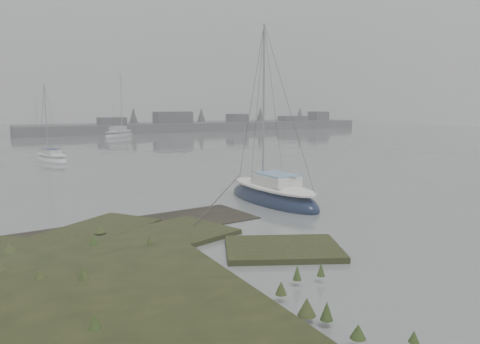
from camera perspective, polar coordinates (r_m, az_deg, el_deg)
name	(u,v)px	position (r m, az deg, el deg)	size (l,w,h in m)	color
ground	(83,156)	(42.98, -18.64, 1.81)	(160.00, 160.00, 0.00)	slate
far_shoreline	(208,125)	(81.61, -3.86, 5.68)	(60.00, 8.00, 4.15)	#4C4F51
sailboat_main	(273,196)	(21.84, 4.03, -2.95)	(2.36, 6.34, 8.81)	#101A32
sailboat_white	(52,159)	(40.04, -21.99, 1.49)	(2.81, 4.93, 6.61)	white
sailboat_far_b	(119,135)	(66.74, -14.52, 4.39)	(6.27, 6.56, 9.65)	#B4BABF
sailboat_far_c	(42,133)	(75.80, -23.02, 4.35)	(4.75, 3.65, 6.52)	#A8ACB2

